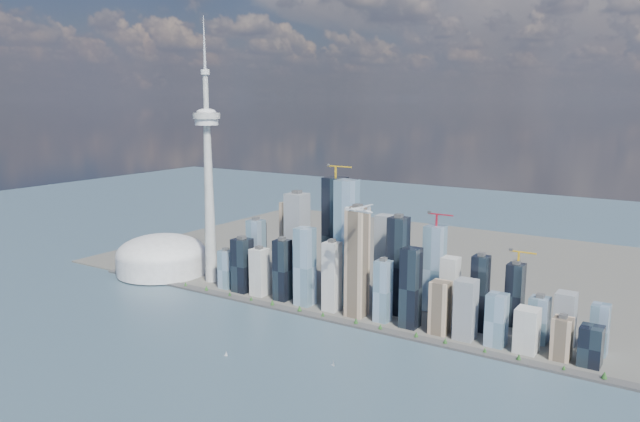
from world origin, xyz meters
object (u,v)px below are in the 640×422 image
Objects in this scene: airplane at (358,210)px; sailboat_east at (333,364)px; dome_stadium at (162,257)px; needle_tower at (208,173)px; sailboat_west at (226,354)px.

sailboat_east is at bearing -63.98° from airplane.
sailboat_east is (36.00, -133.89, -207.95)m from airplane.
sailboat_east is (584.76, -211.30, -36.34)m from dome_stadium.
needle_tower is 62.94× the size of sailboat_west.
airplane is 6.20× the size of sailboat_east.
needle_tower reaches higher than airplane.
sailboat_west is 0.91× the size of sailboat_east.
dome_stadium reaches higher than sailboat_east.
needle_tower is at bearing 178.90° from airplane.
needle_tower is 2.75× the size of dome_stadium.
sailboat_west is (427.60, -270.26, -36.63)m from dome_stadium.
airplane is at bearing 55.69° from sailboat_west.
sailboat_east reaches higher than sailboat_west.
needle_tower is 9.20× the size of airplane.
airplane is 6.84× the size of sailboat_west.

